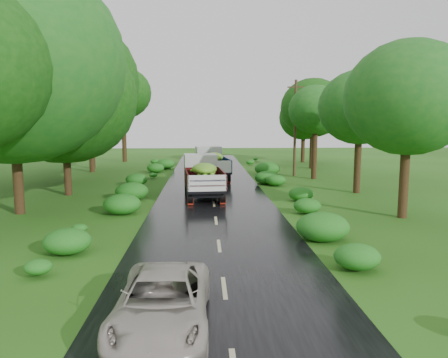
{
  "coord_description": "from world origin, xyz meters",
  "views": [
    {
      "loc": [
        -0.53,
        -11.35,
        4.55
      ],
      "look_at": [
        0.44,
        9.64,
        1.7
      ],
      "focal_mm": 35.0,
      "sensor_mm": 36.0,
      "label": 1
    }
  ],
  "objects": [
    {
      "name": "ground",
      "position": [
        0.0,
        0.0,
        0.0
      ],
      "size": [
        120.0,
        120.0,
        0.0
      ],
      "primitive_type": "plane",
      "color": "#224B10",
      "rests_on": "ground"
    },
    {
      "name": "road",
      "position": [
        0.0,
        5.0,
        0.01
      ],
      "size": [
        6.5,
        80.0,
        0.02
      ],
      "primitive_type": "cube",
      "color": "black",
      "rests_on": "ground"
    },
    {
      "name": "road_lines",
      "position": [
        0.0,
        6.0,
        0.02
      ],
      "size": [
        0.12,
        69.6,
        0.0
      ],
      "color": "#BFB78C",
      "rests_on": "road"
    },
    {
      "name": "truck_near",
      "position": [
        -0.61,
        14.25,
        1.37
      ],
      "size": [
        2.5,
        5.9,
        2.42
      ],
      "rotation": [
        0.0,
        0.0,
        0.08
      ],
      "color": "black",
      "rests_on": "ground"
    },
    {
      "name": "truck_far",
      "position": [
        0.05,
        22.25,
        1.37
      ],
      "size": [
        2.73,
        5.97,
        2.42
      ],
      "rotation": [
        0.0,
        0.0,
        0.13
      ],
      "color": "black",
      "rests_on": "ground"
    },
    {
      "name": "car",
      "position": [
        -1.45,
        -2.29,
        0.63
      ],
      "size": [
        2.09,
        4.4,
        1.21
      ],
      "primitive_type": "imported",
      "rotation": [
        0.0,
        0.0,
        -0.02
      ],
      "color": "#B2A99E",
      "rests_on": "road"
    },
    {
      "name": "utility_pole",
      "position": [
        6.84,
        23.77,
        3.98
      ],
      "size": [
        1.35,
        0.29,
        7.73
      ],
      "rotation": [
        0.0,
        0.0,
        -0.14
      ],
      "color": "#382616",
      "rests_on": "ground"
    },
    {
      "name": "trees_left",
      "position": [
        -9.96,
        19.58,
        6.74
      ],
      "size": [
        6.35,
        35.21,
        9.35
      ],
      "color": "black",
      "rests_on": "ground"
    },
    {
      "name": "trees_right",
      "position": [
        9.2,
        22.02,
        5.29
      ],
      "size": [
        5.21,
        30.3,
        7.26
      ],
      "color": "black",
      "rests_on": "ground"
    },
    {
      "name": "shrubs",
      "position": [
        0.0,
        14.0,
        0.35
      ],
      "size": [
        11.9,
        44.0,
        0.7
      ],
      "color": "#1E6919",
      "rests_on": "ground"
    }
  ]
}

